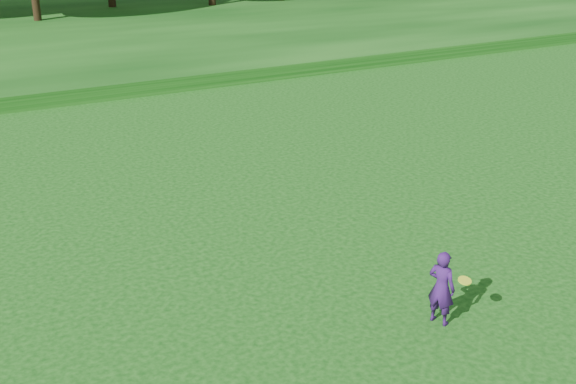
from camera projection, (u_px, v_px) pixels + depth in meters
berm at (16, 34)px, 38.99m from camera, size 130.00×30.00×0.60m
walking_path at (74, 98)px, 27.63m from camera, size 130.00×1.60×0.04m
woman at (442, 288)px, 12.88m from camera, size 0.53×0.83×1.43m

